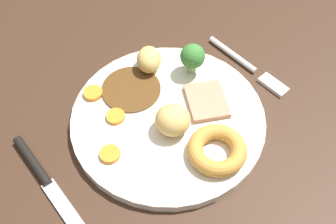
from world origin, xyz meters
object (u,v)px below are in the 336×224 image
Objects in this scene: dinner_plate at (168,119)px; roast_potato_left at (171,118)px; fork at (249,67)px; carrot_coin_side at (116,116)px; yorkshire_pudding at (216,151)px; carrot_coin_back at (110,154)px; roast_potato_right at (149,60)px; broccoli_floret at (193,57)px; carrot_coin_front at (93,93)px; knife at (45,179)px; meat_slice_main at (207,101)px.

roast_potato_left is at bearing 65.41° from dinner_plate.
dinner_plate is 16.07cm from fork.
roast_potato_left is 7.93cm from carrot_coin_side.
yorkshire_pudding is (-0.91, 8.55, 1.72)cm from dinner_plate.
dinner_plate is 8.77cm from yorkshire_pudding.
carrot_coin_back is (9.62, 0.30, 1.00)cm from dinner_plate.
dinner_plate is 1.74× the size of fork.
roast_potato_right is 0.90× the size of broccoli_floret.
broccoli_floret is at bearing 159.43° from carrot_coin_front.
carrot_coin_front is at bearing -4.72° from roast_potato_right.
carrot_coin_back is at bearing 35.14° from roast_potato_right.
broccoli_floret is at bearing -179.31° from carrot_coin_side.
carrot_coin_front and carrot_coin_side have the same top height.
dinner_plate is 5.75× the size of roast_potato_left.
fork is (-21.80, 3.85, -1.28)cm from carrot_coin_side.
broccoli_floret is 26.08cm from knife.
carrot_coin_side is at bearing -26.44° from meat_slice_main.
knife is (17.78, -2.37, -0.25)cm from dinner_plate.
roast_potato_right reaches higher than meat_slice_main.
carrot_coin_back is (8.85, -1.39, -1.71)cm from roast_potato_left.
broccoli_floret reaches higher than carrot_coin_back.
roast_potato_right is 0.24× the size of knife.
roast_potato_right is 1.67× the size of carrot_coin_back.
carrot_coin_front is at bearing 121.08° from knife.
yorkshire_pudding reaches higher than carrot_coin_back.
yorkshire_pudding is at bearing 103.80° from roast_potato_left.
carrot_coin_side is at bearing -130.55° from carrot_coin_back.
roast_potato_left reaches higher than knife.
roast_potato_left is at bearing 114.65° from carrot_coin_front.
knife is at bearing -9.24° from meat_slice_main.
carrot_coin_front reaches higher than knife.
carrot_coin_side is (9.11, 4.60, -1.46)cm from roast_potato_right.
carrot_coin_back is at bearing 15.02° from broccoli_floret.
meat_slice_main is 6.70cm from roast_potato_left.
carrot_coin_side is 0.52× the size of broccoli_floret.
yorkshire_pudding is at bearing 59.26° from knife.
roast_potato_left reaches higher than yorkshire_pudding.
knife is (18.69, -10.92, -1.97)cm from yorkshire_pudding.
yorkshire_pudding reaches higher than carrot_coin_side.
meat_slice_main is 0.42× the size of fork.
dinner_plate is 10.01× the size of carrot_coin_back.
dinner_plate is at bearing -14.24° from meat_slice_main.
fork is (-15.15, -8.94, -2.03)cm from yorkshire_pudding.
roast_potato_right is (2.34, -10.30, 1.34)cm from meat_slice_main.
meat_slice_main is at bearing 165.76° from dinner_plate.
broccoli_floret is at bearing -118.42° from yorkshire_pudding.
broccoli_floret reaches higher than meat_slice_main.
carrot_coin_side is 0.17× the size of fork.
carrot_coin_front is (9.34, -0.77, -1.42)cm from roast_potato_right.
carrot_coin_side is at bearing -50.12° from roast_potato_left.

